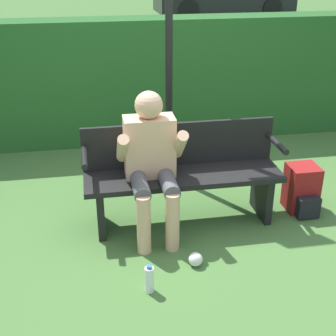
{
  "coord_description": "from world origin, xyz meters",
  "views": [
    {
      "loc": [
        -0.74,
        -3.44,
        2.19
      ],
      "look_at": [
        -0.15,
        -0.1,
        0.58
      ],
      "focal_mm": 50.0,
      "sensor_mm": 36.0,
      "label": 1
    }
  ],
  "objects_px": {
    "park_bench": "(182,172)",
    "signpost": "(169,18)",
    "person_seated": "(151,157)",
    "water_bottle": "(149,279)",
    "backpack": "(302,190)"
  },
  "relations": [
    {
      "from": "park_bench",
      "to": "signpost",
      "type": "height_order",
      "value": "signpost"
    },
    {
      "from": "person_seated",
      "to": "signpost",
      "type": "xyz_separation_m",
      "value": [
        0.31,
        0.95,
        0.94
      ]
    },
    {
      "from": "person_seated",
      "to": "water_bottle",
      "type": "height_order",
      "value": "person_seated"
    },
    {
      "from": "water_bottle",
      "to": "signpost",
      "type": "xyz_separation_m",
      "value": [
        0.45,
        1.76,
        1.5
      ]
    },
    {
      "from": "person_seated",
      "to": "water_bottle",
      "type": "relative_size",
      "value": 5.42
    },
    {
      "from": "person_seated",
      "to": "backpack",
      "type": "xyz_separation_m",
      "value": [
        1.38,
        0.07,
        -0.46
      ]
    },
    {
      "from": "park_bench",
      "to": "backpack",
      "type": "distance_m",
      "value": 1.13
    },
    {
      "from": "person_seated",
      "to": "water_bottle",
      "type": "bearing_deg",
      "value": -99.63
    },
    {
      "from": "water_bottle",
      "to": "signpost",
      "type": "distance_m",
      "value": 2.35
    },
    {
      "from": "water_bottle",
      "to": "signpost",
      "type": "bearing_deg",
      "value": 75.66
    },
    {
      "from": "person_seated",
      "to": "park_bench",
      "type": "bearing_deg",
      "value": 22.96
    },
    {
      "from": "park_bench",
      "to": "backpack",
      "type": "xyz_separation_m",
      "value": [
        1.1,
        -0.05,
        -0.24
      ]
    },
    {
      "from": "person_seated",
      "to": "signpost",
      "type": "height_order",
      "value": "signpost"
    },
    {
      "from": "person_seated",
      "to": "backpack",
      "type": "height_order",
      "value": "person_seated"
    },
    {
      "from": "park_bench",
      "to": "signpost",
      "type": "relative_size",
      "value": 0.59
    }
  ]
}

